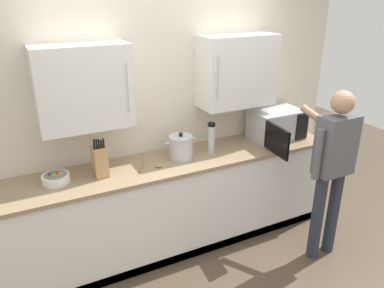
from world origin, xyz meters
The scene contains 9 objects.
back_wall_tiled centered at (0.00, 1.16, 1.45)m, with size 3.98×0.44×2.77m.
counter_unit centered at (0.00, 0.86, 0.47)m, with size 3.25×0.61×0.93m.
microwave_oven centered at (1.17, 0.89, 1.08)m, with size 0.59×0.74×0.30m.
thermos_flask centered at (0.39, 0.88, 1.08)m, with size 0.07×0.07×0.30m.
knife_block centered at (-0.70, 0.86, 1.07)m, with size 0.11×0.15×0.35m.
stock_pot centered at (0.07, 0.88, 1.04)m, with size 0.32×0.23×0.25m.
fruit_bowl centered at (-1.06, 0.90, 0.97)m, with size 0.22×0.22×0.09m.
wooden_spoon centered at (-0.27, 0.83, 0.94)m, with size 0.23×0.22×0.02m.
person_figure centered at (1.19, 0.10, 0.98)m, with size 0.44×0.61×1.64m.
Camera 1 is at (-1.30, -2.07, 2.41)m, focal length 35.29 mm.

